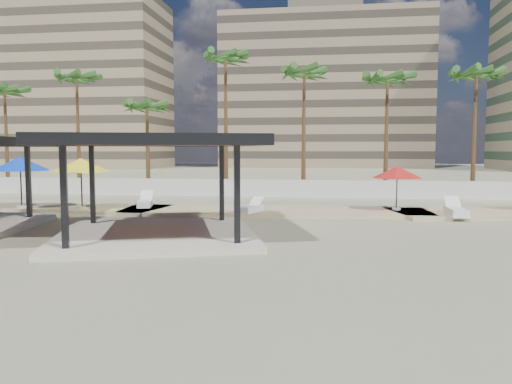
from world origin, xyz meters
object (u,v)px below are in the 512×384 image
lounger_a (145,203)px  lounger_b (251,208)px  pavilion_central (156,177)px  lounger_c (456,211)px  umbrella_c (397,172)px

lounger_a → lounger_b: (6.19, -1.58, -0.03)m
pavilion_central → lounger_a: size_ratio=4.15×
lounger_a → lounger_c: lounger_c is taller
lounger_a → pavilion_central: bearing=-171.8°
pavilion_central → lounger_a: pavilion_central is taller
lounger_a → lounger_b: lounger_a is taller
umbrella_c → lounger_a: umbrella_c is taller
pavilion_central → umbrella_c: bearing=23.5°
pavilion_central → umbrella_c: 13.19m
umbrella_c → lounger_a: bearing=-179.0°
umbrella_c → lounger_c: (2.53, -1.80, -1.76)m
pavilion_central → lounger_a: bearing=95.8°
lounger_c → umbrella_c: bearing=55.1°
pavilion_central → lounger_a: (-3.62, 8.42, -1.91)m
pavilion_central → lounger_b: 7.56m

